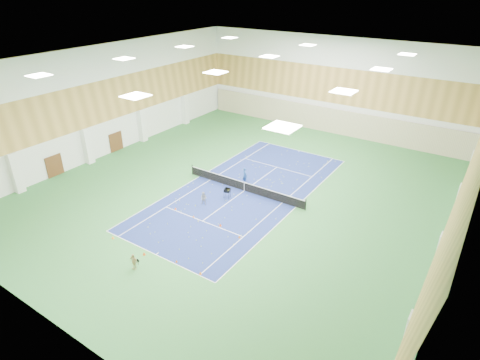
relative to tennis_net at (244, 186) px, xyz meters
The scene contains 22 objects.
ground 0.55m from the tennis_net, ahead, with size 40.00×40.00×0.00m, color #2F6F35.
room_shell 5.45m from the tennis_net, ahead, with size 36.00×40.00×12.00m, color white, non-canonical shape.
wood_cladding 7.45m from the tennis_net, ahead, with size 36.00×40.00×8.00m, color #BF9247, non-canonical shape.
ceiling_light_grid 11.37m from the tennis_net, ahead, with size 21.40×25.40×0.06m, color white, non-canonical shape.
court_surface 0.55m from the tennis_net, ahead, with size 10.97×23.77×0.01m, color navy.
tennis_balls_scatter 0.50m from the tennis_net, ahead, with size 10.57×22.77×0.07m, color #B0CE23, non-canonical shape.
tennis_net is the anchor object (origin of this frame).
back_curtain 19.78m from the tennis_net, 90.00° to the left, with size 35.40×0.16×3.20m, color #C6B793.
door_left_a 19.63m from the tennis_net, 155.94° to the right, with size 0.08×1.80×2.20m, color #593319.
door_left_b 17.93m from the tennis_net, behind, with size 0.08×1.80×2.20m, color #593319.
coach 1.68m from the tennis_net, 121.74° to the left, with size 0.61×0.40×1.67m, color #204795.
child_court 4.43m from the tennis_net, 111.61° to the right, with size 0.59×0.46×1.22m, color gray.
child_apron 13.86m from the tennis_net, 90.47° to the right, with size 0.73×0.31×1.25m, color tan.
ball_cart 2.07m from the tennis_net, 106.02° to the right, with size 0.55×0.55×0.96m, color black, non-canonical shape.
cone_svc_a 7.01m from the tennis_net, 116.68° to the right, with size 0.21×0.21×0.23m, color #FF560D.
cone_svc_b 6.46m from the tennis_net, 98.87° to the right, with size 0.18×0.18×0.20m, color orange.
cone_svc_c 6.40m from the tennis_net, 74.56° to the right, with size 0.23×0.23×0.25m, color #E0490B.
cone_svc_d 7.75m from the tennis_net, 59.54° to the right, with size 0.19×0.19×0.21m, color orange.
cone_base_a 13.00m from the tennis_net, 109.09° to the right, with size 0.21×0.21×0.23m, color orange.
cone_base_b 12.39m from the tennis_net, 93.29° to the right, with size 0.22×0.22×0.24m, color #FF4C0D.
cone_base_c 11.83m from the tennis_net, 80.99° to the right, with size 0.18×0.18×0.20m, color #D95A0B.
cone_base_d 12.44m from the tennis_net, 70.76° to the right, with size 0.21×0.21×0.23m, color orange.
Camera 1 is at (18.43, -28.20, 18.33)m, focal length 30.00 mm.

